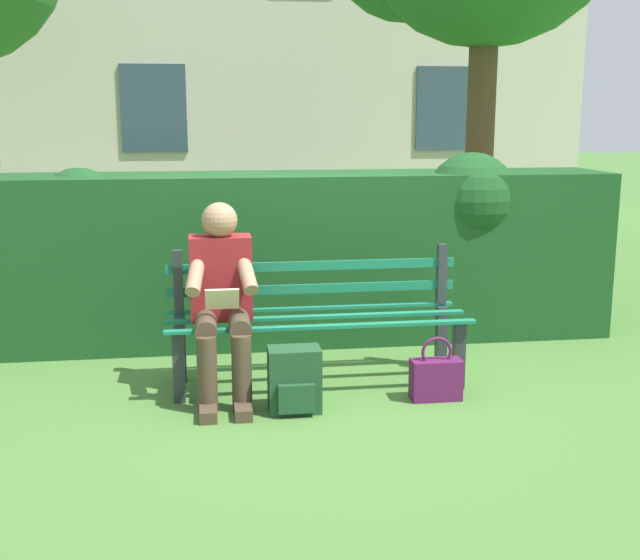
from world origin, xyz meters
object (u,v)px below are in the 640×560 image
(person_seated, at_px, (222,295))
(handbag, at_px, (436,378))
(park_bench, at_px, (316,317))
(backpack, at_px, (294,380))

(person_seated, relative_size, handbag, 3.00)
(park_bench, bearing_deg, person_seated, 16.40)
(backpack, relative_size, handbag, 0.97)
(park_bench, relative_size, backpack, 4.98)
(handbag, bearing_deg, park_bench, -33.32)
(park_bench, bearing_deg, backpack, 68.90)
(person_seated, distance_m, handbag, 1.40)
(park_bench, distance_m, person_seated, 0.66)
(park_bench, height_order, person_seated, person_seated)
(park_bench, xyz_separation_m, handbag, (-0.68, 0.45, -0.30))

